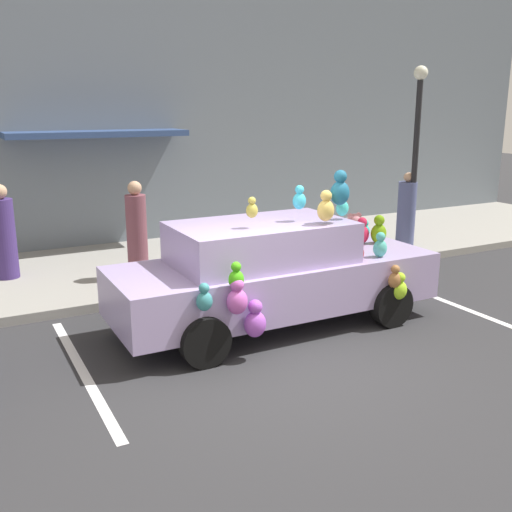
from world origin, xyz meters
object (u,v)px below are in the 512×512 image
at_px(pedestrian_near_shopfront, 4,236).
at_px(pedestrian_walking_past, 406,214).
at_px(teddy_bear_on_sidewalk, 354,234).
at_px(street_lamp_post, 416,139).
at_px(pedestrian_by_lamp, 137,234).
at_px(plush_covered_car, 274,272).

relative_size(pedestrian_near_shopfront, pedestrian_walking_past, 1.03).
xyz_separation_m(teddy_bear_on_sidewalk, pedestrian_walking_past, (1.17, -0.24, 0.36)).
relative_size(street_lamp_post, pedestrian_by_lamp, 2.17).
bearing_deg(pedestrian_walking_past, plush_covered_car, -152.60).
height_order(teddy_bear_on_sidewalk, pedestrian_walking_past, pedestrian_walking_past).
height_order(street_lamp_post, pedestrian_walking_past, street_lamp_post).
bearing_deg(pedestrian_by_lamp, plush_covered_car, -67.77).
relative_size(pedestrian_near_shopfront, pedestrian_by_lamp, 0.97).
height_order(plush_covered_car, teddy_bear_on_sidewalk, plush_covered_car).
relative_size(pedestrian_walking_past, pedestrian_by_lamp, 0.94).
bearing_deg(pedestrian_near_shopfront, pedestrian_by_lamp, -27.86).
relative_size(plush_covered_car, pedestrian_near_shopfront, 2.83).
distance_m(street_lamp_post, pedestrian_walking_past, 1.56).
bearing_deg(pedestrian_walking_past, teddy_bear_on_sidewalk, 168.60).
xyz_separation_m(plush_covered_car, teddy_bear_on_sidewalk, (3.38, 2.60, -0.28)).
height_order(plush_covered_car, pedestrian_near_shopfront, plush_covered_car).
bearing_deg(pedestrian_near_shopfront, plush_covered_car, -50.58).
relative_size(teddy_bear_on_sidewalk, pedestrian_by_lamp, 0.48).
height_order(pedestrian_near_shopfront, pedestrian_walking_past, pedestrian_near_shopfront).
height_order(plush_covered_car, pedestrian_walking_past, plush_covered_car).
bearing_deg(street_lamp_post, pedestrian_walking_past, 106.55).
distance_m(pedestrian_near_shopfront, pedestrian_by_lamp, 2.32).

